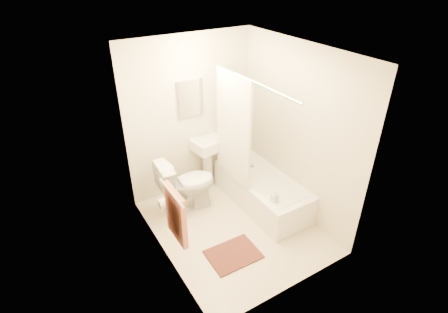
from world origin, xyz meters
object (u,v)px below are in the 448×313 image
toilet (187,184)px  sink (208,161)px  soap_bottle (275,196)px  bathtub (262,190)px  bath_mat (233,254)px

toilet → sink: 0.66m
sink → soap_bottle: sink is taller
bathtub → bath_mat: bathtub is taller
soap_bottle → bathtub: bearing=68.6°
sink → bathtub: (0.45, -0.83, -0.24)m
toilet → bathtub: size_ratio=0.52×
toilet → bath_mat: toilet is taller
sink → soap_bottle: bearing=-88.5°
sink → bathtub: size_ratio=0.58×
toilet → bath_mat: 1.23m
toilet → bathtub: 1.12m
bathtub → bath_mat: 1.18m
sink → toilet: bearing=-155.9°
sink → soap_bottle: 1.39m
bathtub → soap_bottle: (-0.21, -0.54, 0.31)m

